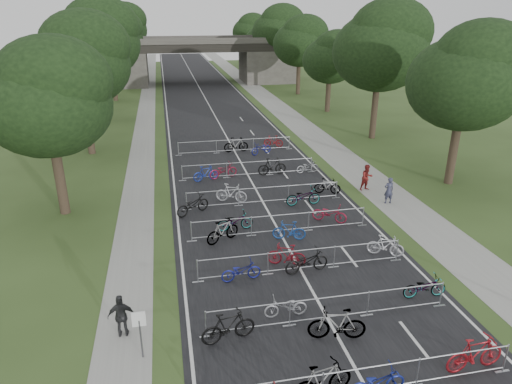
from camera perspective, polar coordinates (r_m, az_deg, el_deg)
The scene contains 56 objects.
road at distance 60.94m, azimuth -6.25°, elevation 11.37°, with size 11.00×140.00×0.01m, color black.
sidewalk_right at distance 62.17m, azimuth 1.26°, elevation 11.69°, with size 3.00×140.00×0.01m, color gray.
sidewalk_left at distance 60.72m, azimuth -13.43°, elevation 10.88°, with size 2.00×140.00×0.01m, color gray.
lane_markings at distance 60.94m, azimuth -6.25°, elevation 11.36°, with size 0.12×140.00×0.00m, color silver.
overpass_bridge at distance 75.27m, azimuth -7.54°, elevation 15.99°, with size 31.00×8.00×7.05m.
park_sign at distance 15.98m, azimuth -14.35°, elevation -15.95°, with size 0.45×0.06×1.83m.
tree_left_0 at distance 26.67m, azimuth -24.52°, elevation 10.40°, with size 6.72×6.72×10.25m.
tree_right_0 at distance 31.92m, azimuth 24.93°, elevation 12.72°, with size 7.17×7.17×10.93m.
tree_left_1 at distance 38.26m, azimuth -21.05°, elevation 15.04°, with size 7.56×7.56×11.53m.
tree_right_1 at distance 42.09m, azimuth 15.47°, elevation 16.98°, with size 8.18×8.18×12.47m.
tree_left_2 at distance 50.06m, azimuth -19.15°, elevation 17.49°, with size 8.40×8.40×12.81m.
tree_right_2 at distance 53.23m, azimuth 9.39°, elevation 16.18°, with size 6.16×6.16×9.39m.
tree_left_3 at distance 62.07m, azimuth -17.68°, elevation 16.75°, with size 6.72×6.72×10.25m.
tree_right_3 at distance 64.50m, azimuth 5.58°, elevation 18.16°, with size 7.17×7.17×10.93m.
tree_left_4 at distance 73.96m, azimuth -16.91°, elevation 18.12°, with size 7.56×7.56×11.53m.
tree_right_4 at distance 76.01m, azimuth 2.85°, elevation 19.50°, with size 8.18×8.18×12.47m.
tree_left_5 at distance 85.88m, azimuth -16.34°, elevation 19.11°, with size 8.40×8.40×12.81m.
tree_right_5 at distance 87.77m, azimuth 0.81°, elevation 18.54°, with size 6.16×6.16×9.39m.
tree_left_6 at distance 97.91m, azimuth -15.76°, elevation 18.44°, with size 6.72×6.72×10.25m.
tree_right_6 at distance 99.47m, azimuth -0.74°, elevation 19.48°, with size 7.17×7.17×10.93m.
barrier_row_0 at distance 15.20m, azimuth 14.17°, elevation -21.83°, with size 9.70×0.08×1.10m.
barrier_row_1 at distance 17.71m, azimuth 9.17°, elevation -14.19°, with size 9.70×0.08×1.10m.
barrier_row_2 at distance 20.56m, azimuth 5.70°, elevation -8.49°, with size 9.70×0.08×1.10m.
barrier_row_3 at distance 23.78m, azimuth 3.05°, elevation -3.99°, with size 9.70×0.08×1.10m.
barrier_row_4 at distance 27.33m, azimuth 0.98°, elevation -0.42°, with size 9.70×0.08×1.10m.
barrier_row_5 at distance 31.93m, azimuth -0.95°, elevation 2.90°, with size 9.70×0.08×1.10m.
barrier_row_6 at distance 37.57m, azimuth -2.64°, elevation 5.79°, with size 9.70×0.08×1.10m.
bike_1 at distance 14.82m, azimuth 8.24°, elevation -22.29°, with size 0.58×2.04×1.22m, color #ACAFB4.
bike_2 at distance 15.26m, azimuth 14.89°, elevation -22.01°, with size 0.64×1.84×0.96m, color navy.
bike_3 at distance 17.01m, azimuth 25.72°, elevation -17.79°, with size 0.59×2.09×1.26m, color maroon.
bike_4 at distance 16.61m, azimuth -3.48°, elevation -16.48°, with size 0.56×1.98×1.19m, color black.
bike_5 at distance 17.81m, azimuth 3.75°, elevation -14.13°, with size 0.58×1.66×0.87m, color #A7A7AE.
bike_6 at distance 16.89m, azimuth 10.08°, elevation -15.97°, with size 0.58×2.07×1.24m, color #ACAFB4.
bike_7 at distance 19.99m, azimuth 20.32°, elevation -11.07°, with size 0.63×1.81×0.95m, color #ACAFB4.
bike_8 at distance 19.86m, azimuth -1.89°, elevation -9.83°, with size 0.61×1.75×0.92m, color navy.
bike_9 at distance 20.93m, azimuth 3.83°, elevation -7.86°, with size 0.50×1.78×1.07m, color maroon.
bike_10 at distance 20.50m, azimuth 6.35°, elevation -8.64°, with size 0.71×2.05×1.08m, color black.
bike_11 at distance 22.53m, azimuth 15.89°, elevation -6.49°, with size 0.49×1.73×1.04m, color #B6B6BF.
bike_12 at distance 22.95m, azimuth -4.19°, elevation -4.91°, with size 0.55×1.95×1.17m, color #ACAFB4.
bike_13 at distance 24.13m, azimuth -2.65°, elevation -3.68°, with size 0.68×1.95×1.02m, color #ACAFB4.
bike_14 at distance 23.18m, azimuth 4.16°, elevation -4.83°, with size 0.48×1.70×1.02m, color #1A4494.
bike_15 at distance 25.35m, azimuth 9.17°, elevation -2.67°, with size 0.67×1.92×1.01m, color maroon.
bike_16 at distance 26.20m, azimuth -7.93°, elevation -1.60°, with size 0.75×2.16×1.13m, color black.
bike_17 at distance 27.58m, azimuth -3.11°, elevation -0.15°, with size 0.55×1.96×1.18m, color #B1B2B9.
bike_18 at distance 27.27m, azimuth 5.92°, elevation -0.58°, with size 0.73×2.10×1.10m, color #ACAFB4.
bike_19 at distance 29.21m, azimuth 8.91°, elevation 0.72°, with size 0.48×1.68×1.01m, color #ACAFB4.
bike_20 at distance 31.26m, azimuth -6.32°, elevation 2.33°, with size 0.50×1.78×1.07m, color #1C329D.
bike_21 at distance 31.72m, azimuth -4.13°, elevation 2.70°, with size 0.71×2.04×1.07m, color maroon.
bike_22 at distance 32.23m, azimuth 2.02°, elevation 3.21°, with size 0.58×2.06×1.24m, color black.
bike_23 at distance 32.92m, azimuth 6.46°, elevation 3.16°, with size 0.59×1.68×0.88m, color #929399.
bike_25 at distance 37.65m, azimuth -2.51°, elevation 5.93°, with size 0.57×2.02×1.21m, color #ACAFB4.
bike_26 at distance 36.98m, azimuth 0.68°, elevation 5.47°, with size 0.66×1.88×0.99m, color navy.
bike_27 at distance 39.11m, azimuth 2.18°, elevation 6.37°, with size 0.47×1.66×1.00m, color maroon.
pedestrian_a at distance 28.45m, azimuth 16.26°, elevation 0.17°, with size 0.60×0.39×1.64m, color #32334B.
pedestrian_b at distance 30.18m, azimuth 13.69°, elevation 1.76°, with size 0.83×0.65×1.71m, color maroon.
pedestrian_c at distance 17.33m, azimuth -16.44°, elevation -14.66°, with size 0.97×0.41×1.66m, color #292A2C.
Camera 1 is at (-5.50, -9.71, 10.86)m, focal length 32.00 mm.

